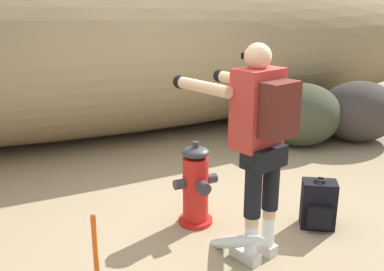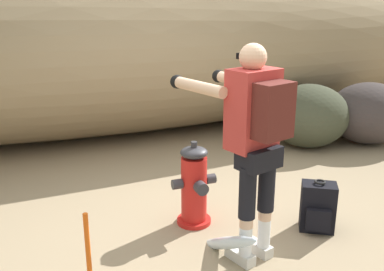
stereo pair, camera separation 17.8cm
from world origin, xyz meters
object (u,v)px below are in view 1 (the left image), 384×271
(utility_worker, at_px, (257,128))
(boulder_large, at_px, (359,111))
(fire_hydrant, at_px, (196,186))
(boulder_mid, at_px, (301,114))
(survey_stake, at_px, (96,255))
(spare_backpack, at_px, (318,205))

(utility_worker, distance_m, boulder_large, 3.68)
(fire_hydrant, xyz_separation_m, boulder_mid, (2.34, 1.48, 0.08))
(boulder_large, xyz_separation_m, survey_stake, (-4.30, -1.92, -0.14))
(survey_stake, bearing_deg, spare_backpack, 2.65)
(survey_stake, bearing_deg, utility_worker, -2.22)
(utility_worker, height_order, spare_backpack, utility_worker)
(fire_hydrant, bearing_deg, utility_worker, -74.53)
(utility_worker, bearing_deg, boulder_large, -72.60)
(utility_worker, xyz_separation_m, spare_backpack, (0.79, 0.14, -0.85))
(fire_hydrant, height_order, boulder_large, boulder_large)
(boulder_mid, bearing_deg, utility_worker, -135.04)
(boulder_large, bearing_deg, boulder_mid, 168.28)
(utility_worker, distance_m, spare_backpack, 1.17)
(spare_backpack, bearing_deg, survey_stake, -53.93)
(utility_worker, xyz_separation_m, survey_stake, (-1.25, 0.05, -0.77))
(boulder_mid, height_order, survey_stake, boulder_mid)
(spare_backpack, relative_size, boulder_mid, 0.42)
(spare_backpack, height_order, boulder_mid, boulder_mid)
(spare_backpack, xyz_separation_m, boulder_mid, (1.37, 2.01, 0.22))
(fire_hydrant, relative_size, survey_stake, 1.32)
(fire_hydrant, relative_size, spare_backpack, 1.68)
(fire_hydrant, distance_m, boulder_large, 3.49)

